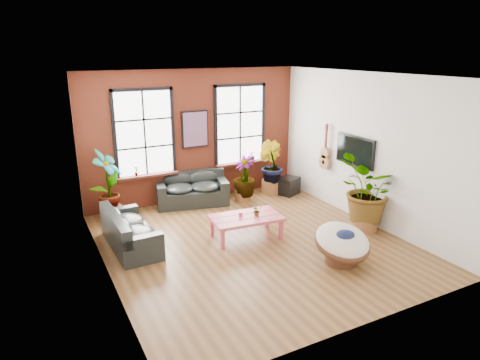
{
  "coord_description": "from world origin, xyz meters",
  "views": [
    {
      "loc": [
        -4.09,
        -7.29,
        3.99
      ],
      "look_at": [
        0.0,
        0.6,
        1.25
      ],
      "focal_mm": 32.0,
      "sensor_mm": 36.0,
      "label": 1
    }
  ],
  "objects_px": {
    "coffee_table": "(246,219)",
    "papasan_chair": "(342,243)",
    "sofa_back": "(192,190)",
    "sofa_left": "(128,232)"
  },
  "relations": [
    {
      "from": "sofa_back",
      "to": "papasan_chair",
      "type": "relative_size",
      "value": 1.71
    },
    {
      "from": "sofa_left",
      "to": "sofa_back",
      "type": "bearing_deg",
      "value": -50.6
    },
    {
      "from": "sofa_back",
      "to": "sofa_left",
      "type": "distance_m",
      "value": 2.85
    },
    {
      "from": "sofa_back",
      "to": "sofa_left",
      "type": "height_order",
      "value": "sofa_back"
    },
    {
      "from": "sofa_left",
      "to": "papasan_chair",
      "type": "height_order",
      "value": "papasan_chair"
    },
    {
      "from": "coffee_table",
      "to": "papasan_chair",
      "type": "relative_size",
      "value": 1.36
    },
    {
      "from": "sofa_back",
      "to": "sofa_left",
      "type": "relative_size",
      "value": 1.02
    },
    {
      "from": "sofa_left",
      "to": "coffee_table",
      "type": "height_order",
      "value": "sofa_left"
    },
    {
      "from": "sofa_back",
      "to": "coffee_table",
      "type": "height_order",
      "value": "sofa_back"
    },
    {
      "from": "papasan_chair",
      "to": "coffee_table",
      "type": "bearing_deg",
      "value": 125.05
    }
  ]
}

